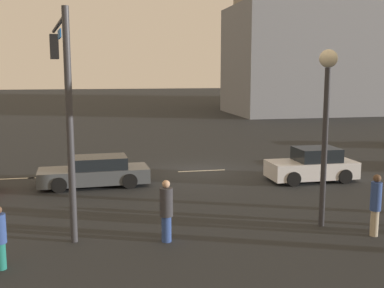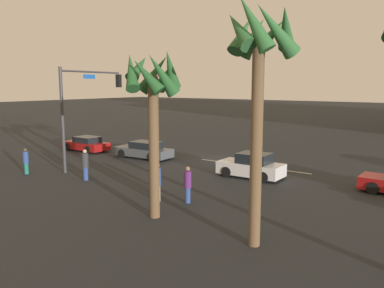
% 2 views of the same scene
% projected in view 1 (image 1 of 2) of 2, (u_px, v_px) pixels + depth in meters
% --- Properties ---
extents(ground_plane, '(220.00, 220.00, 0.00)m').
position_uv_depth(ground_plane, '(201.00, 171.00, 23.41)').
color(ground_plane, '#232628').
extents(lane_stripe_2, '(2.53, 0.14, 0.01)m').
position_uv_depth(lane_stripe_2, '(313.00, 166.00, 24.56)').
color(lane_stripe_2, silver).
rests_on(lane_stripe_2, ground_plane).
extents(lane_stripe_3, '(2.37, 0.14, 0.01)m').
position_uv_depth(lane_stripe_3, '(202.00, 171.00, 23.42)').
color(lane_stripe_3, silver).
rests_on(lane_stripe_3, ground_plane).
extents(lane_stripe_4, '(2.47, 0.14, 0.01)m').
position_uv_depth(lane_stripe_4, '(56.00, 177.00, 22.07)').
color(lane_stripe_4, silver).
rests_on(lane_stripe_4, ground_plane).
extents(lane_stripe_5, '(2.17, 0.14, 0.01)m').
position_uv_depth(lane_stripe_5, '(10.00, 179.00, 21.67)').
color(lane_stripe_5, silver).
rests_on(lane_stripe_5, ground_plane).
extents(car_0, '(4.75, 2.02, 1.29)m').
position_uv_depth(car_0, '(96.00, 172.00, 20.31)').
color(car_0, '#474C51').
rests_on(car_0, ground_plane).
extents(car_2, '(3.95, 1.88, 1.51)m').
position_uv_depth(car_2, '(312.00, 166.00, 21.28)').
color(car_2, silver).
rests_on(car_2, ground_plane).
extents(traffic_signal, '(1.09, 6.04, 6.69)m').
position_uv_depth(traffic_signal, '(63.00, 83.00, 14.88)').
color(traffic_signal, '#38383D').
rests_on(traffic_signal, ground_plane).
extents(streetlamp, '(0.56, 0.56, 5.59)m').
position_uv_depth(streetlamp, '(327.00, 103.00, 14.53)').
color(streetlamp, '#2D2D33').
rests_on(streetlamp, ground_plane).
extents(pedestrian_0, '(0.36, 0.36, 1.90)m').
position_uv_depth(pedestrian_0, '(376.00, 203.00, 14.06)').
color(pedestrian_0, '#B2A58C').
rests_on(pedestrian_0, ground_plane).
extents(pedestrian_1, '(0.53, 0.53, 1.84)m').
position_uv_depth(pedestrian_1, '(166.00, 210.00, 13.59)').
color(pedestrian_1, '#2D478C').
rests_on(pedestrian_1, ground_plane).
extents(building_0, '(16.94, 11.85, 23.30)m').
position_uv_depth(building_0, '(316.00, 20.00, 62.75)').
color(building_0, '#9E9384').
rests_on(building_0, ground_plane).
extents(building_1, '(15.11, 18.15, 17.81)m').
position_uv_depth(building_1, '(373.00, 46.00, 76.64)').
color(building_1, '#9E9384').
rests_on(building_1, ground_plane).
extents(building_3, '(18.75, 11.88, 12.25)m').
position_uv_depth(building_3, '(311.00, 61.00, 54.65)').
color(building_3, gray).
rests_on(building_3, ground_plane).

